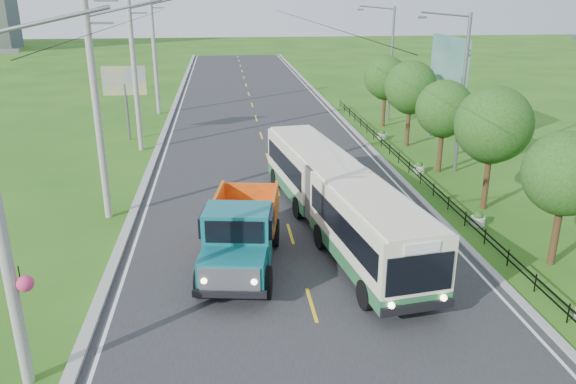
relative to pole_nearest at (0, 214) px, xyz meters
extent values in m
plane|color=#255814|center=(8.24, 3.00, -4.94)|extent=(240.00, 240.00, 0.00)
cube|color=#28282B|center=(8.24, 23.00, -4.93)|extent=(14.00, 120.00, 0.02)
cube|color=#9E9E99|center=(1.04, 23.00, -4.86)|extent=(0.40, 120.00, 0.15)
cube|color=#9E9E99|center=(15.39, 23.00, -4.89)|extent=(0.30, 120.00, 0.10)
cube|color=silver|center=(1.59, 23.00, -4.91)|extent=(0.12, 120.00, 0.00)
cube|color=silver|center=(14.89, 23.00, -4.91)|extent=(0.12, 120.00, 0.00)
cube|color=yellow|center=(8.24, 3.00, -4.91)|extent=(0.12, 2.20, 0.00)
cube|color=black|center=(16.24, 17.00, -4.64)|extent=(0.04, 40.00, 0.60)
sphere|color=#D83366|center=(0.29, 0.00, -1.94)|extent=(0.44, 0.44, 0.44)
cylinder|color=gray|center=(-0.06, 12.00, 0.06)|extent=(0.32, 0.32, 10.00)
cube|color=slate|center=(0.44, 12.00, 3.86)|extent=(1.20, 0.10, 0.10)
cylinder|color=gray|center=(-0.06, 24.00, 0.06)|extent=(0.32, 0.32, 10.00)
cube|color=slate|center=(0.44, 24.00, 3.86)|extent=(1.20, 0.10, 0.10)
cylinder|color=gray|center=(-0.06, 36.00, 0.06)|extent=(0.32, 0.32, 10.00)
cube|color=slate|center=(0.44, 36.00, 3.86)|extent=(1.20, 0.10, 0.10)
cylinder|color=#382314|center=(18.04, 5.00, -3.45)|extent=(0.28, 0.28, 2.97)
sphere|color=#174614|center=(18.04, 5.00, -1.23)|extent=(3.18, 3.18, 3.18)
sphere|color=#174614|center=(18.24, 5.50, -1.86)|extent=(2.33, 2.33, 2.33)
cylinder|color=#382314|center=(18.04, 11.00, -3.26)|extent=(0.28, 0.28, 3.36)
sphere|color=#174614|center=(18.04, 11.00, -0.74)|extent=(3.60, 3.60, 3.60)
sphere|color=#174614|center=(18.24, 11.50, -1.46)|extent=(2.64, 2.64, 2.64)
cylinder|color=#382314|center=(18.04, 17.00, -3.42)|extent=(0.28, 0.28, 3.02)
sphere|color=#174614|center=(18.04, 17.00, -1.16)|extent=(3.24, 3.24, 3.24)
sphere|color=#174614|center=(18.24, 17.50, -1.80)|extent=(2.38, 2.38, 2.38)
cylinder|color=#382314|center=(18.04, 23.00, -3.31)|extent=(0.28, 0.28, 3.25)
sphere|color=#174614|center=(18.04, 23.00, -0.88)|extent=(3.48, 3.48, 3.48)
sphere|color=#174614|center=(18.24, 23.50, -1.57)|extent=(2.55, 2.55, 2.55)
cylinder|color=#382314|center=(18.04, 29.00, -3.40)|extent=(0.28, 0.28, 3.08)
sphere|color=#174614|center=(18.04, 29.00, -1.09)|extent=(3.30, 3.30, 3.30)
sphere|color=#174614|center=(18.24, 29.50, -1.75)|extent=(2.42, 2.42, 2.42)
cylinder|color=slate|center=(19.04, 17.00, -0.44)|extent=(0.20, 0.20, 9.00)
cylinder|color=slate|center=(17.64, 17.00, 3.96)|extent=(2.80, 0.10, 0.34)
cube|color=slate|center=(16.34, 17.00, 3.81)|extent=(0.45, 0.16, 0.12)
cylinder|color=slate|center=(19.04, 31.00, -0.44)|extent=(0.20, 0.20, 9.00)
cylinder|color=slate|center=(17.64, 31.00, 3.96)|extent=(2.80, 0.10, 0.34)
cube|color=slate|center=(16.34, 31.00, 3.81)|extent=(0.45, 0.16, 0.12)
cylinder|color=silver|center=(16.84, 9.00, -4.74)|extent=(0.64, 0.64, 0.40)
sphere|color=#174614|center=(16.84, 9.00, -4.49)|extent=(0.44, 0.44, 0.44)
cylinder|color=silver|center=(16.84, 17.00, -4.74)|extent=(0.64, 0.64, 0.40)
sphere|color=#174614|center=(16.84, 17.00, -4.49)|extent=(0.44, 0.44, 0.44)
cylinder|color=silver|center=(16.84, 25.00, -4.74)|extent=(0.64, 0.64, 0.40)
sphere|color=#174614|center=(16.84, 25.00, -4.49)|extent=(0.44, 0.44, 0.44)
cylinder|color=slate|center=(-1.26, 27.00, -2.94)|extent=(0.20, 0.20, 4.00)
cube|color=yellow|center=(-1.26, 27.00, -0.74)|extent=(3.00, 0.15, 2.00)
cylinder|color=slate|center=(20.54, 20.50, -2.44)|extent=(0.24, 0.24, 5.00)
cylinder|color=slate|center=(20.54, 25.50, -2.44)|extent=(0.24, 0.24, 5.00)
cube|color=#144C47|center=(20.54, 23.00, 0.86)|extent=(0.20, 6.00, 3.00)
cube|color=#286539|center=(10.79, 5.09, -4.14)|extent=(3.52, 7.76, 0.55)
cube|color=#F0EAC3|center=(10.79, 5.09, -2.91)|extent=(3.52, 7.76, 1.93)
cube|color=black|center=(10.79, 5.09, -2.90)|extent=(3.48, 7.17, 0.95)
cube|color=#286539|center=(9.63, 13.24, -4.14)|extent=(3.45, 7.27, 0.55)
cube|color=#F0EAC3|center=(9.63, 13.24, -2.91)|extent=(3.45, 7.27, 1.93)
cube|color=black|center=(9.63, 13.24, -2.90)|extent=(3.41, 6.68, 0.95)
cube|color=#4C4C4C|center=(10.19, 9.29, -3.18)|extent=(2.46, 1.32, 2.37)
cube|color=black|center=(11.32, 1.36, -3.07)|extent=(2.23, 0.38, 1.30)
cylinder|color=black|center=(10.01, 2.61, -4.42)|extent=(0.46, 1.07, 1.04)
cylinder|color=black|center=(12.24, 2.93, -4.42)|extent=(0.46, 1.07, 1.04)
cylinder|color=black|center=(9.32, 7.45, -4.42)|extent=(0.46, 1.07, 1.04)
cylinder|color=black|center=(11.55, 7.77, -4.42)|extent=(0.46, 1.07, 1.04)
cylinder|color=black|center=(8.84, 10.81, -4.42)|extent=(0.46, 1.07, 1.04)
cylinder|color=black|center=(11.07, 11.12, -4.42)|extent=(0.46, 1.07, 1.04)
cylinder|color=black|center=(8.19, 15.35, -4.42)|extent=(0.46, 1.07, 1.04)
cylinder|color=black|center=(10.42, 15.67, -4.42)|extent=(0.46, 1.07, 1.04)
cube|color=#12676D|center=(5.61, 3.66, -3.76)|extent=(2.45, 1.83, 1.07)
cube|color=#12676D|center=(5.86, 5.24, -3.23)|extent=(2.59, 2.06, 2.14)
cube|color=black|center=(5.86, 5.24, -2.69)|extent=(2.77, 1.78, 0.75)
cube|color=black|center=(6.00, 6.08, -4.24)|extent=(2.07, 6.49, 0.27)
cube|color=orange|center=(6.29, 7.88, -3.17)|extent=(2.93, 3.55, 1.39)
cylinder|color=black|center=(4.54, 4.05, -4.35)|extent=(0.56, 1.22, 1.17)
cylinder|color=black|center=(6.75, 3.69, -4.35)|extent=(0.56, 1.22, 1.17)
cylinder|color=black|center=(5.21, 8.26, -4.35)|extent=(0.56, 1.22, 1.17)
cylinder|color=black|center=(7.43, 7.91, -4.35)|extent=(0.56, 1.22, 1.17)
camera|label=1|loc=(5.50, -13.43, 5.11)|focal=35.00mm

